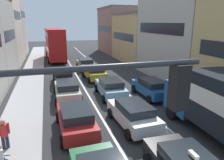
{
  "coord_description": "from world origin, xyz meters",
  "views": [
    {
      "loc": [
        -4.78,
        -3.6,
        6.09
      ],
      "look_at": [
        0.0,
        12.0,
        1.6
      ],
      "focal_mm": 33.89,
      "sensor_mm": 36.0,
      "label": 1
    }
  ],
  "objects": [
    {
      "name": "lane_stripe_right",
      "position": [
        1.7,
        20.0,
        0.01
      ],
      "size": [
        0.16,
        60.0,
        0.01
      ],
      "primitive_type": "cube",
      "color": "silver",
      "rests_on": "ground"
    },
    {
      "name": "traffic_light_pole",
      "position": [
        -4.45,
        -0.45,
        3.82
      ],
      "size": [
        3.58,
        0.38,
        5.5
      ],
      "color": "#2D2D33",
      "rests_on": "ground"
    },
    {
      "name": "sedan_centre_lane_fifth",
      "position": [
        -0.11,
        23.52,
        0.8
      ],
      "size": [
        2.07,
        4.3,
        1.49
      ],
      "rotation": [
        0.0,
        0.0,
        1.57
      ],
      "color": "gray",
      "rests_on": "ground"
    },
    {
      "name": "pedestrian_near_kerb",
      "position": [
        -7.06,
        6.57,
        0.95
      ],
      "size": [
        0.51,
        0.34,
        1.66
      ],
      "rotation": [
        0.0,
        0.0,
        5.11
      ],
      "color": "#262D47",
      "rests_on": "ground"
    },
    {
      "name": "sedan_centre_lane_second",
      "position": [
        -0.16,
        7.17,
        0.8
      ],
      "size": [
        2.22,
        4.38,
        1.49
      ],
      "rotation": [
        0.0,
        0.0,
        1.62
      ],
      "color": "silver",
      "rests_on": "ground"
    },
    {
      "name": "hatchback_centre_lane_third",
      "position": [
        0.08,
        12.66,
        0.8
      ],
      "size": [
        2.15,
        4.34,
        1.49
      ],
      "rotation": [
        0.0,
        0.0,
        1.55
      ],
      "color": "#759EB7",
      "rests_on": "ground"
    },
    {
      "name": "sedan_left_lane_third",
      "position": [
        -3.49,
        13.04,
        0.8
      ],
      "size": [
        2.08,
        4.31,
        1.49
      ],
      "rotation": [
        0.0,
        0.0,
        1.57
      ],
      "color": "beige",
      "rests_on": "ground"
    },
    {
      "name": "coupe_centre_lane_fourth",
      "position": [
        -0.05,
        18.41,
        0.8
      ],
      "size": [
        2.2,
        4.37,
        1.49
      ],
      "rotation": [
        0.0,
        0.0,
        1.61
      ],
      "color": "#B29319",
      "rests_on": "ground"
    },
    {
      "name": "lane_stripe_left",
      "position": [
        -1.7,
        20.0,
        0.01
      ],
      "size": [
        0.16,
        60.0,
        0.01
      ],
      "primitive_type": "cube",
      "color": "silver",
      "rests_on": "ground"
    },
    {
      "name": "building_row_right",
      "position": [
        9.9,
        21.99,
        4.41
      ],
      "size": [
        7.2,
        43.9,
        10.22
      ],
      "rotation": [
        0.0,
        0.0,
        -1.57
      ],
      "color": "#936B5B",
      "rests_on": "ground"
    },
    {
      "name": "sedan_right_lane_behind_truck",
      "position": [
        3.33,
        11.6,
        0.8
      ],
      "size": [
        2.13,
        4.34,
        1.49
      ],
      "rotation": [
        0.0,
        0.0,
        1.59
      ],
      "color": "#194C8C",
      "rests_on": "ground"
    },
    {
      "name": "bus_mid_queue_primary",
      "position": [
        -3.52,
        32.2,
        2.83
      ],
      "size": [
        3.06,
        10.58,
        5.06
      ],
      "rotation": [
        0.0,
        0.0,
        1.6
      ],
      "color": "#B21919",
      "rests_on": "ground"
    },
    {
      "name": "wagon_left_lane_second",
      "position": [
        -3.53,
        7.48,
        0.8
      ],
      "size": [
        2.12,
        4.33,
        1.49
      ],
      "rotation": [
        0.0,
        0.0,
        1.59
      ],
      "color": "#A51E1E",
      "rests_on": "ground"
    },
    {
      "name": "sidewalk_left",
      "position": [
        -6.7,
        20.0,
        0.07
      ],
      "size": [
        2.6,
        64.0,
        0.14
      ],
      "primitive_type": "cube",
      "color": "#ABABAB",
      "rests_on": "ground"
    },
    {
      "name": "sedan_left_lane_fourth",
      "position": [
        -3.4,
        17.88,
        0.8
      ],
      "size": [
        2.1,
        4.32,
        1.49
      ],
      "rotation": [
        0.0,
        0.0,
        1.56
      ],
      "color": "black",
      "rests_on": "ground"
    }
  ]
}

